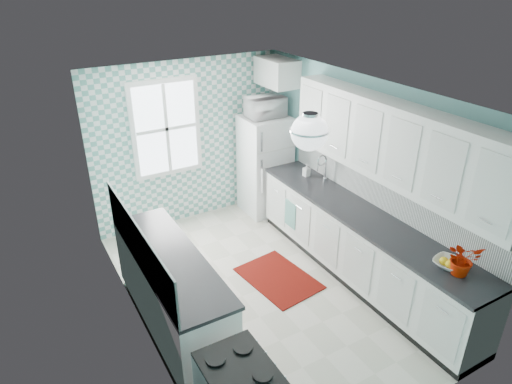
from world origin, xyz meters
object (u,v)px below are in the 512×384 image
fruit_bowl (449,264)px  sink (315,184)px  potted_plant (463,259)px  fridge (265,165)px  microwave (266,107)px  ceiling_light (309,132)px

fruit_bowl → sink: bearing=89.9°
sink → potted_plant: size_ratio=1.51×
fruit_bowl → potted_plant: (0.00, -0.14, 0.14)m
fridge → microwave: microwave is taller
sink → potted_plant: bearing=-87.6°
fridge → fruit_bowl: 3.45m
sink → microwave: microwave is taller
sink → fruit_bowl: bearing=-87.6°
fridge → ceiling_light: bearing=-115.6°
ceiling_light → microwave: 2.88m
fruit_bowl → microwave: (-0.09, 3.44, 0.77)m
sink → fridge: bearing=97.0°
fridge → microwave: (0.00, 0.00, 0.95)m
ceiling_light → microwave: size_ratio=0.62×
microwave → potted_plant: bearing=92.4°
sink → microwave: size_ratio=0.95×
fridge → potted_plant: bearing=-91.0°
potted_plant → microwave: bearing=91.4°
potted_plant → microwave: size_ratio=0.63×
potted_plant → fruit_bowl: bearing=90.0°
fridge → fruit_bowl: fridge is taller
ceiling_light → microwave: (1.11, 2.60, -0.57)m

